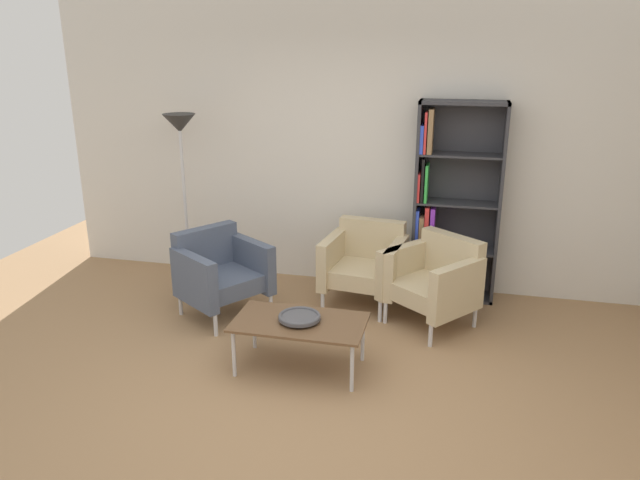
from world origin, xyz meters
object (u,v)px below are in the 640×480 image
at_px(armchair_by_bookshelf, 434,279).
at_px(floor_lamp_torchiere, 181,144).
at_px(coffee_table_low, 300,325).
at_px(armchair_corner_red, 365,263).
at_px(armchair_near_window, 220,271).
at_px(bookshelf_tall, 448,205).
at_px(decorative_bowl, 300,317).

xyz_separation_m(armchair_by_bookshelf, floor_lamp_torchiere, (-2.53, 0.40, 1.03)).
bearing_deg(armchair_by_bookshelf, coffee_table_low, -93.87).
distance_m(armchair_corner_red, armchair_by_bookshelf, 0.71).
height_order(armchair_near_window, floor_lamp_torchiere, floor_lamp_torchiere).
relative_size(bookshelf_tall, armchair_corner_red, 2.40).
relative_size(decorative_bowl, armchair_corner_red, 0.40).
bearing_deg(coffee_table_low, armchair_corner_red, 78.01).
relative_size(coffee_table_low, decorative_bowl, 3.12).
xyz_separation_m(armchair_corner_red, armchair_by_bookshelf, (0.66, -0.28, 0.00)).
xyz_separation_m(decorative_bowl, armchair_corner_red, (0.28, 1.33, -0.02)).
xyz_separation_m(coffee_table_low, armchair_by_bookshelf, (0.94, 1.05, 0.05)).
bearing_deg(coffee_table_low, decorative_bowl, 90.00).
xyz_separation_m(bookshelf_tall, armchair_near_window, (-1.98, -0.93, -0.51)).
distance_m(bookshelf_tall, decorative_bowl, 2.06).
distance_m(bookshelf_tall, armchair_by_bookshelf, 0.85).
bearing_deg(bookshelf_tall, armchair_corner_red, -151.20).
distance_m(armchair_corner_red, floor_lamp_torchiere, 2.15).
bearing_deg(armchair_corner_red, armchair_near_window, -150.00).
height_order(armchair_near_window, armchair_by_bookshelf, same).
bearing_deg(floor_lamp_torchiere, armchair_corner_red, -3.83).
bearing_deg(armchair_corner_red, armchair_by_bookshelf, -15.75).
xyz_separation_m(coffee_table_low, armchair_near_window, (-0.97, 0.80, 0.05)).
height_order(decorative_bowl, armchair_by_bookshelf, armchair_by_bookshelf).
bearing_deg(armchair_near_window, decorative_bowl, -95.43).
distance_m(bookshelf_tall, armchair_corner_red, 0.97).
height_order(decorative_bowl, floor_lamp_torchiere, floor_lamp_torchiere).
bearing_deg(decorative_bowl, floor_lamp_torchiere, 137.63).
xyz_separation_m(armchair_corner_red, floor_lamp_torchiere, (-1.88, 0.13, 1.03)).
xyz_separation_m(decorative_bowl, armchair_near_window, (-0.97, 0.80, -0.02)).
relative_size(bookshelf_tall, decorative_bowl, 5.94).
xyz_separation_m(coffee_table_low, armchair_corner_red, (0.28, 1.33, 0.05)).
relative_size(armchair_corner_red, armchair_by_bookshelf, 0.83).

